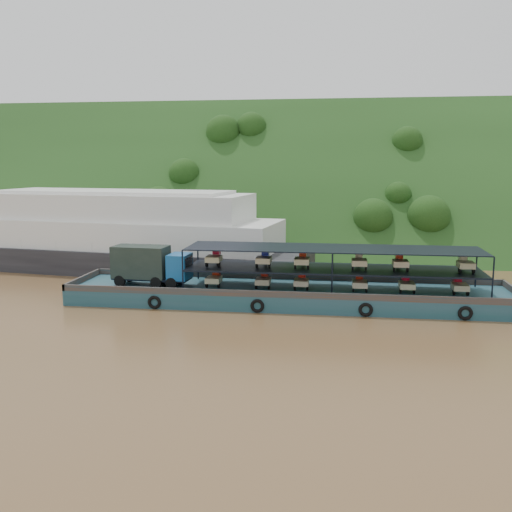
# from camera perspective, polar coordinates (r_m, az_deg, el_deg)

# --- Properties ---
(ground) EXTENTS (160.00, 160.00, 0.00)m
(ground) POSITION_cam_1_polar(r_m,az_deg,el_deg) (46.59, 1.93, -4.54)
(ground) COLOR brown
(ground) RESTS_ON ground
(hillside) EXTENTS (140.00, 39.60, 39.60)m
(hillside) POSITION_cam_1_polar(r_m,az_deg,el_deg) (81.88, 4.59, 1.50)
(hillside) COLOR #183412
(hillside) RESTS_ON ground
(cargo_barge) EXTENTS (35.00, 7.18, 4.54)m
(cargo_barge) POSITION_cam_1_polar(r_m,az_deg,el_deg) (45.95, 2.29, -3.32)
(cargo_barge) COLOR #154349
(cargo_barge) RESTS_ON ground
(passenger_ferry) EXTENTS (41.95, 15.85, 8.29)m
(passenger_ferry) POSITION_cam_1_polar(r_m,az_deg,el_deg) (61.98, -13.89, 2.06)
(passenger_ferry) COLOR black
(passenger_ferry) RESTS_ON ground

